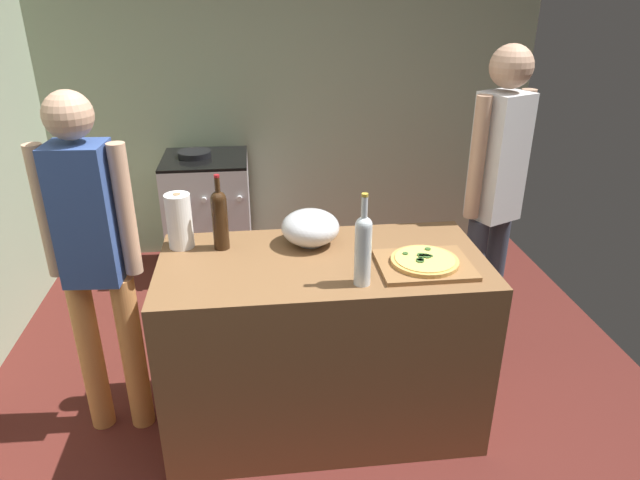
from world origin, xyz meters
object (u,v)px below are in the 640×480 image
pizza (425,261)px  wine_bottle_clear (363,247)px  mixing_bowl (310,228)px  stove (209,215)px  person_in_stripes (93,251)px  paper_towel_roll (179,221)px  person_in_red (495,190)px  wine_bottle_green (220,217)px

pizza → wine_bottle_clear: (-0.30, -0.11, 0.13)m
mixing_bowl → stove: 1.73m
person_in_stripes → mixing_bowl: bearing=6.1°
pizza → stove: (-1.07, 1.83, -0.47)m
mixing_bowl → paper_towel_roll: size_ratio=1.04×
paper_towel_roll → pizza: bearing=-17.4°
pizza → person_in_stripes: bearing=172.4°
paper_towel_roll → person_in_red: bearing=8.0°
paper_towel_roll → wine_bottle_clear: 0.89m
wine_bottle_clear → stove: 2.18m
mixing_bowl → wine_bottle_clear: size_ratio=0.69×
wine_bottle_green → person_in_stripes: (-0.55, -0.11, -0.09)m
pizza → stove: pizza is taller
wine_bottle_clear → person_in_red: size_ratio=0.22×
paper_towel_roll → person_in_stripes: 0.39m
person_in_stripes → pizza: bearing=-7.6°
mixing_bowl → person_in_stripes: bearing=-173.9°
paper_towel_roll → stove: size_ratio=0.28×
wine_bottle_green → person_in_red: person_in_red is taller
paper_towel_roll → wine_bottle_clear: bearing=-30.2°
stove → person_in_stripes: bearing=-102.4°
paper_towel_roll → wine_bottle_green: wine_bottle_green is taller
paper_towel_roll → wine_bottle_clear: size_ratio=0.67×
pizza → person_in_red: bearing=46.5°
wine_bottle_green → person_in_stripes: 0.56m
wine_bottle_green → person_in_red: size_ratio=0.20×
mixing_bowl → person_in_stripes: size_ratio=0.17×
person_in_red → mixing_bowl: bearing=-165.1°
wine_bottle_clear → pizza: bearing=21.2°
person_in_red → paper_towel_roll: bearing=-172.0°
paper_towel_roll → wine_bottle_green: (0.19, -0.04, 0.03)m
wine_bottle_green → stove: wine_bottle_green is taller
wine_bottle_green → mixing_bowl: bearing=-0.5°
wine_bottle_green → person_in_stripes: bearing=-169.0°
wine_bottle_clear → wine_bottle_green: bearing=144.8°
wine_bottle_clear → person_in_red: bearing=39.2°
stove → mixing_bowl: bearing=-68.7°
pizza → person_in_red: person_in_red is taller
wine_bottle_green → stove: (-0.19, 1.53, -0.60)m
person_in_stripes → stove: bearing=77.6°
wine_bottle_green → person_in_stripes: person_in_stripes is taller
paper_towel_roll → mixing_bowl: bearing=-3.9°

